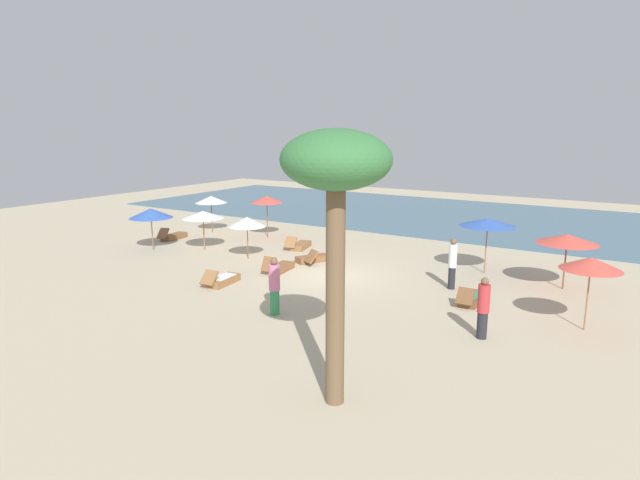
# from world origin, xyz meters

# --- Properties ---
(ground_plane) EXTENTS (60.00, 60.00, 0.00)m
(ground_plane) POSITION_xyz_m (0.00, 0.00, 0.00)
(ground_plane) COLOR #BCAD8E
(ocean_water) EXTENTS (48.00, 16.00, 0.06)m
(ocean_water) POSITION_xyz_m (0.00, 17.00, 0.03)
(ocean_water) COLOR #476B7F
(ocean_water) RESTS_ON ground_plane
(umbrella_0) EXTENTS (1.77, 1.77, 2.30)m
(umbrella_0) POSITION_xyz_m (-6.85, 4.80, 2.11)
(umbrella_0) COLOR brown
(umbrella_0) RESTS_ON ground_plane
(umbrella_1) EXTENTS (1.76, 1.76, 2.26)m
(umbrella_1) POSITION_xyz_m (9.63, -1.00, 2.07)
(umbrella_1) COLOR olive
(umbrella_1) RESTS_ON ground_plane
(umbrella_2) EXTENTS (1.80, 1.80, 2.11)m
(umbrella_2) POSITION_xyz_m (-10.43, 4.22, 1.91)
(umbrella_2) COLOR brown
(umbrella_2) RESTS_ON ground_plane
(umbrella_3) EXTENTS (2.12, 2.12, 2.07)m
(umbrella_3) POSITION_xyz_m (-9.85, -0.61, 1.84)
(umbrella_3) COLOR olive
(umbrella_3) RESTS_ON ground_plane
(umbrella_4) EXTENTS (2.22, 2.22, 2.10)m
(umbrella_4) POSITION_xyz_m (8.43, 3.16, 1.92)
(umbrella_4) COLOR brown
(umbrella_4) RESTS_ON ground_plane
(umbrella_5) EXTENTS (1.72, 1.72, 1.97)m
(umbrella_5) POSITION_xyz_m (-4.63, 0.43, 1.74)
(umbrella_5) COLOR brown
(umbrella_5) RESTS_ON ground_plane
(umbrella_6) EXTENTS (2.27, 2.27, 2.32)m
(umbrella_6) POSITION_xyz_m (5.31, 3.83, 2.15)
(umbrella_6) COLOR olive
(umbrella_6) RESTS_ON ground_plane
(umbrella_7) EXTENTS (2.05, 2.05, 1.96)m
(umbrella_7) POSITION_xyz_m (-7.63, 0.70, 1.77)
(umbrella_7) COLOR olive
(umbrella_7) RESTS_ON ground_plane
(lounger_0) EXTENTS (0.78, 1.69, 0.74)m
(lounger_0) POSITION_xyz_m (-2.10, -0.57, 0.17)
(lounger_0) COLOR brown
(lounger_0) RESTS_ON ground_plane
(lounger_1) EXTENTS (0.99, 1.78, 0.69)m
(lounger_1) POSITION_xyz_m (-3.77, 3.45, 0.17)
(lounger_1) COLOR olive
(lounger_1) RESTS_ON ground_plane
(lounger_2) EXTENTS (1.31, 1.76, 0.70)m
(lounger_2) POSITION_xyz_m (-1.77, 1.50, 0.17)
(lounger_2) COLOR brown
(lounger_2) RESTS_ON ground_plane
(lounger_3) EXTENTS (0.78, 1.76, 0.66)m
(lounger_3) POSITION_xyz_m (-2.85, -3.27, 0.18)
(lounger_3) COLOR olive
(lounger_3) RESTS_ON ground_plane
(lounger_4) EXTENTS (0.75, 1.72, 0.71)m
(lounger_4) POSITION_xyz_m (-10.89, 1.66, 0.17)
(lounger_4) COLOR brown
(lounger_4) RESTS_ON ground_plane
(lounger_5) EXTENTS (0.65, 1.72, 0.67)m
(lounger_5) POSITION_xyz_m (6.00, -0.34, 0.18)
(lounger_5) COLOR brown
(lounger_5) RESTS_ON ground_plane
(person_0) EXTENTS (0.48, 0.48, 1.82)m
(person_0) POSITION_xyz_m (7.19, -3.29, 0.92)
(person_0) COLOR #26262D
(person_0) RESTS_ON ground_plane
(person_1) EXTENTS (0.41, 0.41, 1.90)m
(person_1) POSITION_xyz_m (0.90, -4.87, 0.96)
(person_1) COLOR #338C59
(person_1) RESTS_ON ground_plane
(person_2) EXTENTS (0.43, 0.43, 1.95)m
(person_2) POSITION_xyz_m (4.86, 0.92, 1.01)
(person_2) COLOR #26262D
(person_2) RESTS_ON ground_plane
(palm_0) EXTENTS (2.30, 2.30, 6.00)m
(palm_0) POSITION_xyz_m (5.44, -8.71, 5.04)
(palm_0) COLOR brown
(palm_0) RESTS_ON ground_plane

